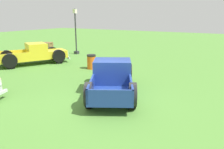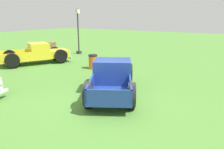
{
  "view_description": "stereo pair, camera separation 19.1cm",
  "coord_description": "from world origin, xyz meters",
  "px_view_note": "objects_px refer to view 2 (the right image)",
  "views": [
    {
      "loc": [
        -7.2,
        -4.54,
        3.44
      ],
      "look_at": [
        0.76,
        0.21,
        0.9
      ],
      "focal_mm": 34.67,
      "sensor_mm": 36.0,
      "label": 1
    },
    {
      "loc": [
        -7.1,
        -4.7,
        3.44
      ],
      "look_at": [
        0.76,
        0.21,
        0.9
      ],
      "focal_mm": 34.67,
      "sensor_mm": 36.0,
      "label": 2
    }
  ],
  "objects_px": {
    "trash_can": "(93,62)",
    "lamp_post_near": "(78,30)",
    "pickup_truck_behind_right": "(40,54)",
    "pickup_truck_foreground": "(112,76)",
    "picnic_table": "(46,45)"
  },
  "relations": [
    {
      "from": "pickup_truck_behind_right",
      "to": "pickup_truck_foreground",
      "type": "bearing_deg",
      "value": -106.98
    },
    {
      "from": "pickup_truck_foreground",
      "to": "pickup_truck_behind_right",
      "type": "distance_m",
      "value": 8.14
    },
    {
      "from": "picnic_table",
      "to": "lamp_post_near",
      "type": "bearing_deg",
      "value": -90.32
    },
    {
      "from": "pickup_truck_foreground",
      "to": "picnic_table",
      "type": "xyz_separation_m",
      "value": [
        7.13,
        12.5,
        -0.22
      ]
    },
    {
      "from": "pickup_truck_foreground",
      "to": "pickup_truck_behind_right",
      "type": "relative_size",
      "value": 1.0
    },
    {
      "from": "pickup_truck_behind_right",
      "to": "trash_can",
      "type": "height_order",
      "value": "pickup_truck_behind_right"
    },
    {
      "from": "pickup_truck_behind_right",
      "to": "trash_can",
      "type": "distance_m",
      "value": 4.42
    },
    {
      "from": "lamp_post_near",
      "to": "picnic_table",
      "type": "bearing_deg",
      "value": 89.68
    },
    {
      "from": "lamp_post_near",
      "to": "picnic_table",
      "type": "height_order",
      "value": "lamp_post_near"
    },
    {
      "from": "pickup_truck_foreground",
      "to": "trash_can",
      "type": "xyz_separation_m",
      "value": [
        3.07,
        3.43,
        -0.24
      ]
    },
    {
      "from": "trash_can",
      "to": "pickup_truck_foreground",
      "type": "bearing_deg",
      "value": -131.82
    },
    {
      "from": "trash_can",
      "to": "lamp_post_near",
      "type": "bearing_deg",
      "value": 49.01
    },
    {
      "from": "lamp_post_near",
      "to": "picnic_table",
      "type": "relative_size",
      "value": 1.76
    },
    {
      "from": "pickup_truck_behind_right",
      "to": "picnic_table",
      "type": "height_order",
      "value": "pickup_truck_behind_right"
    },
    {
      "from": "pickup_truck_foreground",
      "to": "pickup_truck_behind_right",
      "type": "xyz_separation_m",
      "value": [
        2.38,
        7.79,
        0.0
      ]
    }
  ]
}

